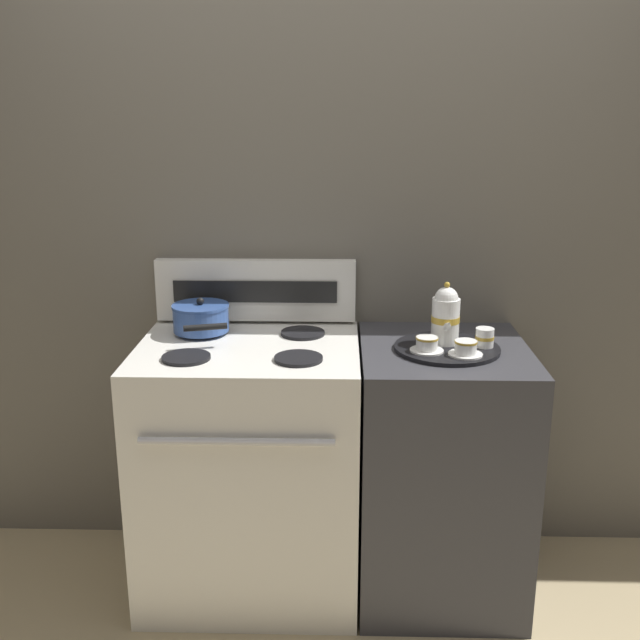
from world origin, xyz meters
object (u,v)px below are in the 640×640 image
stove (251,467)px  creamer_jug (485,337)px  teacup_right (466,348)px  teacup_left (427,344)px  teapot (446,316)px  serving_tray (447,348)px  saucepan (201,318)px

stove → creamer_jug: (0.81, -0.02, 0.51)m
teacup_right → teacup_left: bearing=163.5°
teapot → teacup_left: (-0.07, -0.09, -0.07)m
teacup_left → serving_tray: bearing=36.1°
stove → teapot: 0.89m
teacup_left → stove: bearing=172.5°
saucepan → teacup_left: 0.83m
stove → teacup_left: bearing=-7.5°
teapot → teacup_right: bearing=-67.5°
stove → teacup_left: (0.61, -0.08, 0.50)m
stove → teacup_left: size_ratio=8.33×
stove → serving_tray: size_ratio=2.62×
serving_tray → teacup_right: size_ratio=3.18×
creamer_jug → serving_tray: bearing=-179.6°
stove → saucepan: size_ratio=3.11×
teacup_left → teacup_right: bearing=-16.5°
creamer_jug → teacup_right: bearing=-130.3°
teacup_right → serving_tray: bearing=117.4°
saucepan → creamer_jug: saucepan is taller
saucepan → creamer_jug: size_ratio=4.65×
teacup_left → teapot: bearing=51.5°
saucepan → teacup_right: 0.95m
teapot → teacup_right: size_ratio=1.92×
stove → teacup_left: teacup_left is taller
saucepan → serving_tray: size_ratio=0.84×
teapot → creamer_jug: 0.15m
serving_tray → teacup_left: (-0.08, -0.06, 0.03)m
teacup_left → teacup_right: same height
saucepan → creamer_jug: (1.00, -0.16, -0.02)m
serving_tray → creamer_jug: 0.13m
teapot → teacup_left: size_ratio=1.92×
stove → teacup_right: size_ratio=8.33×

